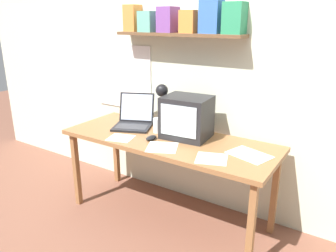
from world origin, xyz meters
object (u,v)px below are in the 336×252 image
loose_paper_near_monitor (249,155)px  desk_lamp (163,98)px  corner_desk (168,145)px  crt_monitor (187,117)px  computer_mouse (151,138)px  printed_handout (121,138)px  loose_paper_near_laptop (162,147)px  juice_glass (157,126)px  laptop (134,118)px  open_notebook (212,159)px

loose_paper_near_monitor → desk_lamp: bearing=170.3°
desk_lamp → corner_desk: bearing=-50.7°
crt_monitor → desk_lamp: (-0.27, 0.06, 0.11)m
crt_monitor → computer_mouse: (-0.20, -0.21, -0.15)m
crt_monitor → desk_lamp: size_ratio=0.97×
printed_handout → loose_paper_near_laptop: bearing=2.0°
computer_mouse → printed_handout: computer_mouse is taller
corner_desk → crt_monitor: crt_monitor is taller
corner_desk → printed_handout: size_ratio=7.54×
desk_lamp → juice_glass: bearing=-90.3°
desk_lamp → loose_paper_near_monitor: desk_lamp is taller
corner_desk → laptop: bearing=165.8°
crt_monitor → laptop: (-0.53, 0.01, -0.10)m
loose_paper_near_monitor → crt_monitor: bearing=171.7°
loose_paper_near_monitor → printed_handout: 1.00m
juice_glass → computer_mouse: juice_glass is taller
corner_desk → loose_paper_near_monitor: bearing=1.8°
crt_monitor → loose_paper_near_monitor: size_ratio=1.16×
computer_mouse → corner_desk: bearing=49.7°
laptop → juice_glass: (0.27, -0.04, -0.01)m
laptop → loose_paper_near_laptop: bearing=-54.3°
laptop → open_notebook: size_ratio=1.65×
juice_glass → computer_mouse: bearing=-70.5°
desk_lamp → loose_paper_near_monitor: (0.81, -0.14, -0.27)m
crt_monitor → computer_mouse: 0.32m
loose_paper_near_laptop → open_notebook: 0.39m
juice_glass → loose_paper_near_monitor: 0.81m
open_notebook → printed_handout: same height
corner_desk → crt_monitor: bearing=42.9°
open_notebook → computer_mouse: bearing=172.2°
corner_desk → open_notebook: (0.47, -0.18, 0.06)m
open_notebook → laptop: bearing=162.1°
crt_monitor → printed_handout: 0.55m
corner_desk → laptop: laptop is taller
laptop → corner_desk: bearing=-37.4°
laptop → desk_lamp: desk_lamp is taller
crt_monitor → loose_paper_near_monitor: crt_monitor is taller
computer_mouse → open_notebook: (0.56, -0.08, -0.01)m
desk_lamp → computer_mouse: desk_lamp is taller
loose_paper_near_laptop → laptop: bearing=148.9°
juice_glass → loose_paper_near_monitor: (0.81, -0.04, -0.05)m
computer_mouse → open_notebook: bearing=-7.8°
corner_desk → desk_lamp: 0.40m
printed_handout → corner_desk: bearing=33.6°
crt_monitor → laptop: 0.54m
corner_desk → desk_lamp: bearing=134.2°
corner_desk → laptop: size_ratio=4.00×
juice_glass → loose_paper_near_laptop: juice_glass is taller
crt_monitor → loose_paper_near_monitor: 0.58m
open_notebook → loose_paper_near_monitor: bearing=46.6°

